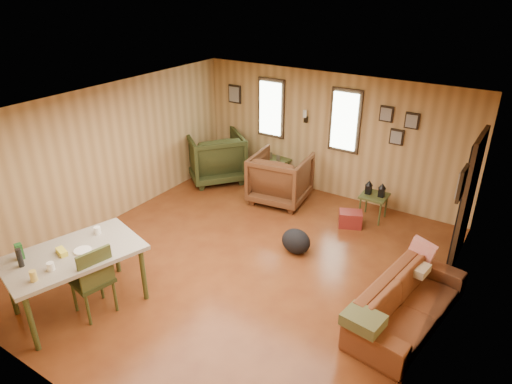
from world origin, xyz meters
TOP-DOWN VIEW (x-y plane):
  - room at (0.17, 0.27)m, footprint 5.54×6.04m
  - sofa at (2.49, 0.07)m, footprint 0.86×2.05m
  - recliner_brown at (-0.59, 2.16)m, footprint 1.14×1.09m
  - recliner_green at (-2.25, 2.29)m, footprint 1.49×1.50m
  - end_table at (-1.08, 2.77)m, footprint 0.60×0.56m
  - side_table at (1.18, 2.44)m, footprint 0.47×0.47m
  - cooler at (0.95, 1.97)m, footprint 0.47×0.42m
  - backpack at (0.55, 0.71)m, footprint 0.52×0.42m
  - sofa_pillows at (2.30, -0.00)m, footprint 0.64×1.92m
  - dining_table at (-1.23, -1.99)m, footprint 1.41×1.86m
  - dining_chair at (-0.90, -1.96)m, footprint 0.55×0.55m

SIDE VIEW (x-z plane):
  - cooler at x=0.95m, z-range 0.00..0.28m
  - backpack at x=0.55m, z-range 0.00..0.41m
  - end_table at x=-1.08m, z-range 0.04..0.72m
  - sofa at x=2.49m, z-range 0.00..0.78m
  - side_table at x=1.18m, z-range 0.13..0.86m
  - sofa_pillows at x=2.30m, z-range 0.31..0.71m
  - recliner_brown at x=-0.59m, z-range 0.00..1.05m
  - recliner_green at x=-2.25m, z-range 0.00..1.13m
  - dining_chair at x=-0.90m, z-range 0.06..1.08m
  - dining_table at x=-1.23m, z-range 0.23..1.31m
  - room at x=0.17m, z-range -0.02..2.43m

